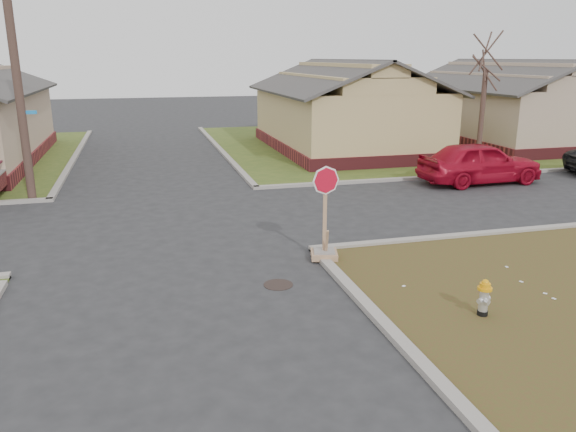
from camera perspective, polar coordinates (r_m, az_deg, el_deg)
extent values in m
plane|color=#262628|center=(12.44, -11.53, -7.02)|extent=(120.00, 120.00, 0.00)
cube|color=#394F1C|center=(37.38, 22.47, 7.39)|extent=(37.00, 19.00, 0.05)
cylinder|color=black|center=(12.27, -1.00, -6.99)|extent=(0.64, 0.64, 0.01)
cube|color=maroon|center=(30.21, 5.66, 7.28)|extent=(7.20, 11.20, 0.60)
cube|color=tan|center=(30.02, 5.75, 10.30)|extent=(7.00, 11.00, 2.60)
cube|color=maroon|center=(34.97, 21.35, 7.45)|extent=(7.20, 11.20, 0.60)
cube|color=tan|center=(34.80, 21.61, 10.05)|extent=(7.00, 11.00, 2.60)
cylinder|color=#3A2821|center=(20.71, -25.96, 13.58)|extent=(0.28, 0.28, 9.00)
cylinder|color=#3A2821|center=(26.21, 19.05, 9.28)|extent=(0.22, 0.22, 4.20)
cylinder|color=black|center=(11.41, 19.14, -9.27)|extent=(0.20, 0.20, 0.09)
cylinder|color=silver|center=(11.31, 19.25, -8.11)|extent=(0.17, 0.17, 0.41)
sphere|color=silver|center=(11.23, 19.35, -7.14)|extent=(0.17, 0.17, 0.17)
cylinder|color=orange|center=(11.21, 19.37, -6.97)|extent=(0.27, 0.27, 0.05)
cylinder|color=orange|center=(11.19, 19.40, -6.67)|extent=(0.20, 0.20, 0.09)
sphere|color=orange|center=(11.17, 19.42, -6.42)|extent=(0.13, 0.13, 0.13)
cube|color=#9F7556|center=(13.73, 3.69, -3.93)|extent=(0.63, 0.63, 0.15)
cube|color=gray|center=(13.70, 3.70, -3.55)|extent=(0.51, 0.51, 0.04)
cube|color=#9F7556|center=(13.40, 3.77, 0.47)|extent=(0.09, 0.05, 2.13)
cylinder|color=red|center=(13.18, 3.89, 3.62)|extent=(0.57, 0.25, 0.61)
cylinder|color=white|center=(13.20, 3.87, 3.63)|extent=(0.65, 0.28, 0.69)
imported|color=#AA0C22|center=(23.11, 18.90, 5.17)|extent=(4.86, 2.08, 1.64)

